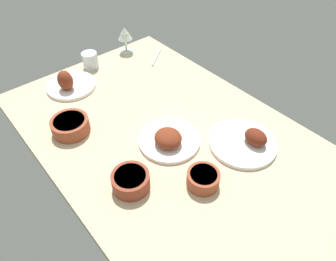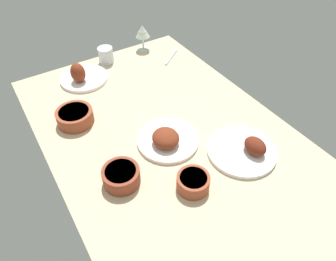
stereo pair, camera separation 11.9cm
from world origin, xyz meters
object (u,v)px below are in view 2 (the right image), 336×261
object	(u,v)px
plate_center_main	(167,139)
bowl_sauce	(75,116)
bowl_onions	(193,182)
wine_glass	(143,32)
bowl_potatoes	(121,176)
water_tumbler	(106,55)
fork_loose	(171,57)
plate_near_viewer	(82,76)
plate_far_side	(245,149)

from	to	relation	value
plate_center_main	bowl_sauce	world-z (taller)	plate_center_main
bowl_onions	wine_glass	size ratio (longest dim) A/B	0.79
plate_center_main	bowl_potatoes	bearing A→B (deg)	107.07
plate_center_main	water_tumbler	bearing A→B (deg)	-4.13
wine_glass	fork_loose	distance (cm)	20.27
plate_near_viewer	wine_glass	size ratio (longest dim) A/B	1.63
wine_glass	plate_center_main	bearing A→B (deg)	157.89
plate_far_side	wine_glass	world-z (taller)	wine_glass
plate_far_side	plate_near_viewer	bearing A→B (deg)	23.95
water_tumbler	plate_far_side	bearing A→B (deg)	-168.84
plate_far_side	wine_glass	xyz separation A→B (cm)	(87.51, -5.71, 8.20)
plate_center_main	bowl_potatoes	xyz separation A→B (cm)	(-6.97, 22.70, 0.98)
wine_glass	bowl_potatoes	bearing A→B (deg)	146.11
plate_center_main	bowl_potatoes	distance (cm)	23.76
wine_glass	water_tumbler	xyz separation A→B (cm)	(-1.16, 22.75, -5.91)
bowl_onions	fork_loose	size ratio (longest dim) A/B	0.68
plate_far_side	bowl_potatoes	world-z (taller)	plate_far_side
plate_far_side	plate_near_viewer	world-z (taller)	plate_near_viewer
plate_center_main	wine_glass	world-z (taller)	wine_glass
plate_far_side	bowl_sauce	world-z (taller)	plate_far_side
plate_far_side	wine_glass	bearing A→B (deg)	-3.73
plate_near_viewer	fork_loose	bearing A→B (deg)	-96.04
plate_far_side	bowl_onions	bearing A→B (deg)	94.96
water_tumbler	fork_loose	world-z (taller)	water_tumbler
bowl_potatoes	plate_far_side	bearing A→B (deg)	-105.89
plate_center_main	fork_loose	world-z (taller)	plate_center_main
plate_far_side	plate_center_main	world-z (taller)	plate_far_side
plate_near_viewer	water_tumbler	size ratio (longest dim) A/B	2.84
plate_center_main	plate_far_side	bearing A→B (deg)	-131.96
bowl_sauce	fork_loose	world-z (taller)	bowl_sauce
bowl_onions	wine_glass	xyz separation A→B (cm)	(89.72, -31.17, 6.99)
wine_glass	plate_far_side	bearing A→B (deg)	176.27
plate_far_side	plate_near_viewer	size ratio (longest dim) A/B	1.13
plate_far_side	plate_center_main	bearing A→B (deg)	48.04
wine_glass	bowl_onions	bearing A→B (deg)	160.84
plate_near_viewer	bowl_potatoes	bearing A→B (deg)	170.64
plate_center_main	bowl_onions	size ratio (longest dim) A/B	2.15
plate_near_viewer	fork_loose	world-z (taller)	plate_near_viewer
bowl_sauce	fork_loose	size ratio (longest dim) A/B	0.91
bowl_onions	wine_glass	distance (cm)	95.24
plate_center_main	water_tumbler	xyz separation A→B (cm)	(66.70, -4.82, 1.75)
plate_near_viewer	water_tumbler	bearing A→B (deg)	-60.14
plate_far_side	bowl_onions	distance (cm)	25.58
plate_center_main	wine_glass	distance (cm)	73.64
plate_center_main	fork_loose	size ratio (longest dim) A/B	1.47
plate_near_viewer	wine_glass	world-z (taller)	wine_glass
water_tumbler	plate_near_viewer	bearing A→B (deg)	119.86
plate_near_viewer	fork_loose	xyz separation A→B (cm)	(-5.06, -47.80, -2.32)
wine_glass	bowl_sauce	bearing A→B (deg)	125.24
bowl_sauce	wine_glass	distance (cm)	65.02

